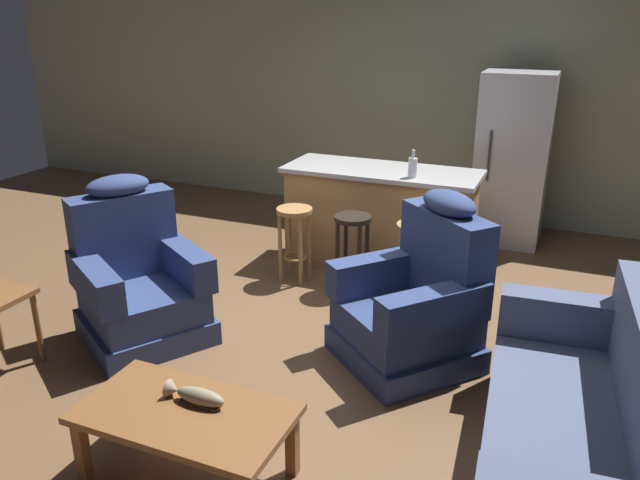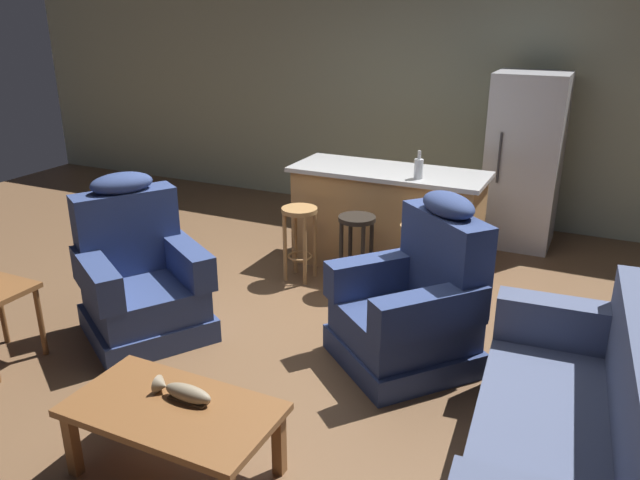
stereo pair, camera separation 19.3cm
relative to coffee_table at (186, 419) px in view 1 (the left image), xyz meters
The scene contains 13 objects.
ground_plane 1.88m from the coffee_table, 89.47° to the left, with size 12.00×12.00×0.00m.
back_wall 5.05m from the coffee_table, 89.80° to the left, with size 12.00×0.05×2.60m.
coffee_table is the anchor object (origin of this frame).
fish_figurine 0.13m from the coffee_table, 81.01° to the left, with size 0.34×0.10×0.10m.
couch 2.02m from the coffee_table, 20.44° to the left, with size 0.99×1.96×0.94m.
recliner_near_lamp 1.70m from the coffee_table, 136.10° to the left, with size 1.16×1.16×1.20m.
recliner_near_island 1.82m from the coffee_table, 64.78° to the left, with size 1.18×1.18×1.20m.
kitchen_island 3.19m from the coffee_table, 89.70° to the left, with size 1.80×0.70×0.95m.
bar_stool_left 2.63m from the coffee_table, 102.83° to the left, with size 0.32×0.32×0.68m.
bar_stool_middle 2.56m from the coffee_table, 90.70° to the left, with size 0.32×0.32×0.68m.
bar_stool_right 2.62m from the coffee_table, 78.51° to the left, with size 0.32×0.32×0.68m.
refrigerator 4.54m from the coffee_table, 76.61° to the left, with size 0.70×0.69×1.76m.
bottle_tall_green 3.10m from the coffee_table, 83.32° to the left, with size 0.08×0.08×0.24m.
Camera 1 is at (1.66, -4.03, 2.35)m, focal length 35.00 mm.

